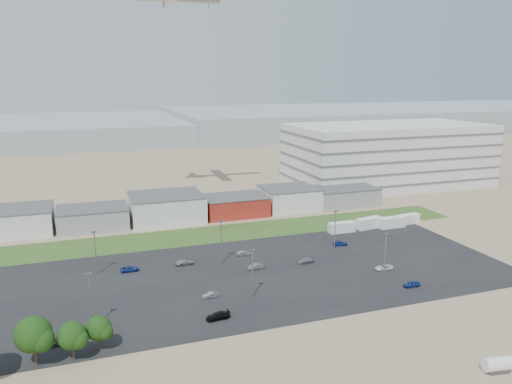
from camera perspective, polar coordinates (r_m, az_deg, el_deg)
name	(u,v)px	position (r m, az deg, el deg)	size (l,w,h in m)	color
ground	(261,317)	(96.18, 0.62, -14.07)	(700.00, 700.00, 0.00)	#8F755B
parking_lot	(252,274)	(114.85, -0.44, -9.41)	(120.00, 50.00, 0.01)	black
grass_strip	(199,236)	(142.59, -6.52, -4.97)	(160.00, 16.00, 0.02)	#2B4D1D
hills_backdrop	(174,128)	(403.47, -9.35, 7.22)	(700.00, 200.00, 9.00)	gray
building_row	(130,211)	(157.14, -14.17, -2.08)	(170.00, 20.00, 8.00)	silver
parking_garage	(388,155)	(214.47, 14.81, 4.17)	(80.00, 40.00, 25.00)	silver
storage_tank_nw	(498,364)	(88.00, 25.89, -17.26)	(4.35, 2.17, 2.61)	silver
box_trailer_a	(342,227)	(146.42, 9.77, -4.00)	(7.88, 2.46, 2.95)	silver
box_trailer_b	(369,223)	(151.81, 12.78, -3.48)	(8.45, 2.64, 3.17)	silver
box_trailer_c	(392,222)	(154.22, 15.28, -3.37)	(8.37, 2.61, 3.14)	silver
box_trailer_d	(408,219)	(159.63, 16.95, -2.97)	(7.68, 2.40, 2.88)	silver
tree_mid	(34,338)	(86.97, -24.07, -15.01)	(6.08, 6.08, 9.12)	black
tree_right	(72,339)	(86.70, -20.27, -15.44)	(4.85, 4.85, 7.27)	black
tree_near	(99,331)	(88.34, -17.54, -14.89)	(4.44, 4.44, 6.66)	black
lightpole_front_l	(90,301)	(95.00, -18.40, -11.71)	(1.21, 0.50, 10.26)	slate
lightpole_front_m	(252,273)	(102.03, -0.41, -9.29)	(1.19, 0.50, 10.13)	slate
lightpole_front_r	(385,257)	(113.71, 14.52, -7.18)	(1.26, 0.52, 10.71)	slate
lightpole_back_l	(95,253)	(118.97, -17.87, -6.65)	(1.19, 0.50, 10.12)	slate
lightpole_back_m	(221,242)	(119.70, -3.99, -5.76)	(1.26, 0.52, 10.70)	slate
lightpole_back_r	(335,230)	(130.80, 9.02, -4.34)	(1.22, 0.51, 10.36)	slate
parked_car_0	(384,268)	(120.86, 14.41, -8.36)	(2.01, 4.37, 1.21)	silver
parked_car_2	(412,284)	(113.28, 17.36, -10.02)	(1.47, 3.65, 1.24)	navy
parked_car_3	(218,316)	(95.30, -4.39, -13.94)	(1.84, 4.52, 1.31)	black
parked_car_4	(211,295)	(103.82, -5.21, -11.65)	(1.20, 3.43, 1.13)	#A5A5AA
parked_car_6	(185,262)	(121.42, -8.15, -7.95)	(1.81, 4.45, 1.29)	#A5A5AA
parked_car_7	(256,266)	(117.75, -0.02, -8.49)	(1.37, 3.93, 1.30)	#595B5E
parked_car_8	(340,243)	(135.24, 9.63, -5.79)	(1.54, 3.82, 1.30)	navy
parked_car_9	(130,269)	(119.96, -14.23, -8.52)	(1.95, 4.22, 1.17)	navy
parked_car_10	(57,341)	(93.31, -21.82, -15.52)	(1.84, 4.53, 1.32)	#595B5E
parked_car_11	(244,253)	(126.24, -1.35, -7.01)	(1.27, 3.64, 1.20)	#A5A5AA
parked_car_12	(305,261)	(121.91, 5.66, -7.81)	(1.71, 4.20, 1.22)	#A5A5AA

